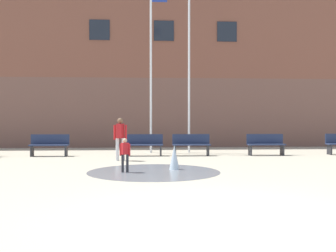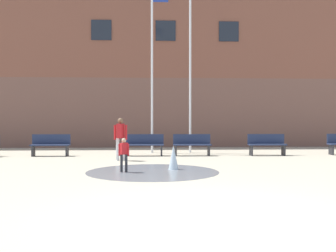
{
  "view_description": "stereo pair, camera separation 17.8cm",
  "coord_description": "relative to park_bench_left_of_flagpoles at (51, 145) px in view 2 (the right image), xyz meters",
  "views": [
    {
      "loc": [
        -1.14,
        -6.21,
        1.52
      ],
      "look_at": [
        -0.25,
        7.83,
        1.3
      ],
      "focal_mm": 42.0,
      "sensor_mm": 36.0,
      "label": 1
    },
    {
      "loc": [
        -0.96,
        -6.22,
        1.52
      ],
      "look_at": [
        -0.25,
        7.83,
        1.3
      ],
      "focal_mm": 42.0,
      "sensor_mm": 36.0,
      "label": 2
    }
  ],
  "objects": [
    {
      "name": "splash_fountain",
      "position": [
        4.48,
        -5.03,
        -0.33
      ],
      "size": [
        3.88,
        3.88,
        0.74
      ],
      "color": "gray",
      "rests_on": "ground"
    },
    {
      "name": "flagpole_right",
      "position": [
        6.07,
        1.42,
        3.78
      ],
      "size": [
        0.8,
        0.1,
        8.03
      ],
      "color": "silver",
      "rests_on": "ground"
    },
    {
      "name": "park_bench_left_of_flagpoles",
      "position": [
        0.0,
        0.0,
        0.0
      ],
      "size": [
        1.6,
        0.44,
        0.91
      ],
      "color": "#28282D",
      "rests_on": "ground"
    },
    {
      "name": "ground_plane",
      "position": [
        5.06,
        -10.48,
        -0.48
      ],
      "size": [
        100.0,
        100.0,
        0.0
      ],
      "primitive_type": "plane",
      "color": "#BCB299"
    },
    {
      "name": "flagpole_left",
      "position": [
        4.3,
        1.42,
        3.66
      ],
      "size": [
        0.8,
        0.1,
        7.79
      ],
      "color": "silver",
      "rests_on": "ground"
    },
    {
      "name": "park_bench_center",
      "position": [
        5.96,
        -0.1,
        0.0
      ],
      "size": [
        1.6,
        0.44,
        0.91
      ],
      "color": "#28282D",
      "rests_on": "ground"
    },
    {
      "name": "park_bench_under_left_flagpole",
      "position": [
        3.96,
        -0.06,
        0.0
      ],
      "size": [
        1.6,
        0.44,
        0.91
      ],
      "color": "#28282D",
      "rests_on": "ground"
    },
    {
      "name": "adult_near_bench",
      "position": [
        3.07,
        -1.98,
        0.45
      ],
      "size": [
        0.5,
        0.39,
        1.59
      ],
      "rotation": [
        0.0,
        0.0,
        -1.9
      ],
      "color": "silver",
      "rests_on": "ground"
    },
    {
      "name": "library_building",
      "position": [
        5.06,
        7.9,
        3.78
      ],
      "size": [
        36.0,
        6.05,
        8.52
      ],
      "color": "brown",
      "rests_on": "ground"
    },
    {
      "name": "park_bench_near_trashcan",
      "position": [
        9.17,
        -0.15,
        0.0
      ],
      "size": [
        1.6,
        0.44,
        0.91
      ],
      "color": "#28282D",
      "rests_on": "ground"
    },
    {
      "name": "child_running",
      "position": [
        3.39,
        -5.31,
        0.1
      ],
      "size": [
        0.31,
        0.22,
        0.99
      ],
      "rotation": [
        0.0,
        0.0,
        -2.55
      ],
      "color": "#28282D",
      "rests_on": "ground"
    }
  ]
}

